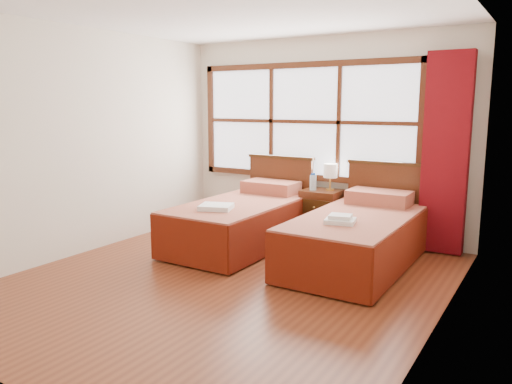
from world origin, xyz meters
The scene contains 15 objects.
floor centered at (0.00, 0.00, 0.00)m, with size 4.50×4.50×0.00m, color brown.
ceiling centered at (0.00, 0.00, 2.60)m, with size 4.50×4.50×0.00m, color white.
wall_back centered at (0.00, 2.25, 1.30)m, with size 4.00×4.00×0.00m, color silver.
wall_left centered at (-2.00, 0.00, 1.30)m, with size 4.50×4.50×0.00m, color silver.
wall_right centered at (2.00, 0.00, 1.30)m, with size 4.50×4.50×0.00m, color silver.
window centered at (-0.25, 2.21, 1.50)m, with size 3.16×0.06×1.56m.
curtain centered at (1.60, 2.11, 1.17)m, with size 0.50×0.16×2.30m, color maroon.
bed_left centered at (-0.56, 1.20, 0.32)m, with size 1.06×2.08×1.03m.
bed_right centered at (0.92, 1.20, 0.32)m, with size 1.07×2.09×1.04m.
nightstand centered at (0.13, 1.99, 0.32)m, with size 0.48×0.47×0.63m.
towels_left centered at (-0.57, 0.63, 0.58)m, with size 0.44×0.42×0.06m.
towels_right centered at (0.90, 0.73, 0.59)m, with size 0.33×0.31×0.09m.
lamp centered at (0.22, 2.03, 0.88)m, with size 0.18×0.18×0.34m.
bottle_near centered at (0.02, 1.92, 0.74)m, with size 0.06×0.06×0.22m.
bottle_far centered at (0.04, 1.93, 0.74)m, with size 0.06×0.06×0.23m.
Camera 1 is at (2.72, -3.87, 1.73)m, focal length 35.00 mm.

